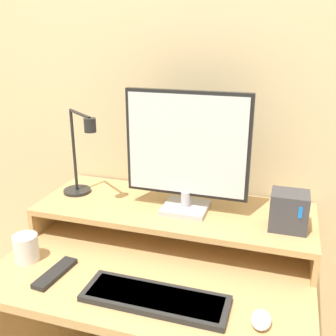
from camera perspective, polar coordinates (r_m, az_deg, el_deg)
wall_back at (r=1.59m, az=3.37°, el=9.97°), size 6.00×0.05×2.50m
desk at (r=1.54m, az=-1.17°, el=-20.36°), size 1.03×0.74×0.76m
monitor_shelf at (r=1.50m, az=0.90°, el=-6.25°), size 1.03×0.39×0.12m
monitor at (r=1.39m, az=2.71°, el=2.50°), size 0.45×0.16×0.44m
desk_lamp at (r=1.56m, az=-12.61°, el=0.95°), size 0.22×0.19×0.35m
router_dock at (r=1.37m, az=17.14°, el=-5.95°), size 0.12×0.11×0.13m
keyboard at (r=1.20m, az=-1.89°, el=-18.37°), size 0.43×0.14×0.02m
mouse at (r=1.16m, az=13.37°, el=-20.61°), size 0.05×0.08×0.03m
remote_control at (r=1.36m, az=-16.05°, el=-14.45°), size 0.07×0.18×0.02m
mug at (r=1.45m, az=-19.89°, el=-10.84°), size 0.08×0.08×0.09m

